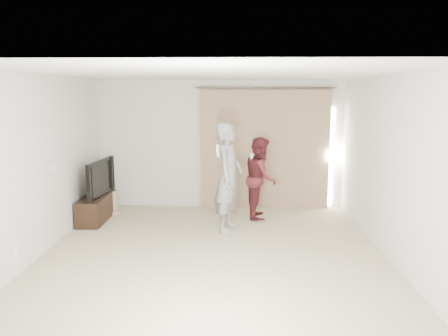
{
  "coord_description": "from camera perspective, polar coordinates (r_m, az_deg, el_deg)",
  "views": [
    {
      "loc": [
        0.34,
        -6.11,
        2.34
      ],
      "look_at": [
        0.12,
        1.2,
        1.08
      ],
      "focal_mm": 35.0,
      "sensor_mm": 36.0,
      "label": 1
    }
  ],
  "objects": [
    {
      "name": "wall_left",
      "position": [
        6.81,
        -22.92,
        0.24
      ],
      "size": [
        0.04,
        5.5,
        2.6
      ],
      "color": "silver",
      "rests_on": "ground"
    },
    {
      "name": "person_man",
      "position": [
        7.36,
        0.6,
        -1.23
      ],
      "size": [
        0.61,
        0.77,
        1.86
      ],
      "color": "gray",
      "rests_on": "ground"
    },
    {
      "name": "floor",
      "position": [
        6.55,
        -1.38,
        -11.13
      ],
      "size": [
        5.5,
        5.5,
        0.0
      ],
      "primitive_type": "plane",
      "color": "#C4B693",
      "rests_on": "ground"
    },
    {
      "name": "tv_console",
      "position": [
        8.46,
        -16.32,
        -5.04
      ],
      "size": [
        0.41,
        1.2,
        0.46
      ],
      "primitive_type": "cube",
      "color": "black",
      "rests_on": "ground"
    },
    {
      "name": "wall_back",
      "position": [
        8.93,
        -0.47,
        3.11
      ],
      "size": [
        5.0,
        0.04,
        2.6
      ],
      "primitive_type": "cube",
      "color": "silver",
      "rests_on": "ground"
    },
    {
      "name": "person_woman",
      "position": [
        8.23,
        4.82,
        -1.26
      ],
      "size": [
        0.62,
        0.77,
        1.53
      ],
      "color": "#511B1F",
      "rests_on": "ground"
    },
    {
      "name": "tv",
      "position": [
        8.34,
        -16.51,
        -1.26
      ],
      "size": [
        0.25,
        1.18,
        0.67
      ],
      "primitive_type": "imported",
      "rotation": [
        0.0,
        0.0,
        1.49
      ],
      "color": "black",
      "rests_on": "tv_console"
    },
    {
      "name": "scratching_post",
      "position": [
        8.84,
        -14.4,
        -4.65
      ],
      "size": [
        0.34,
        0.34,
        0.45
      ],
      "color": "tan",
      "rests_on": "ground"
    },
    {
      "name": "curtain",
      "position": [
        8.88,
        5.42,
        2.4
      ],
      "size": [
        2.8,
        0.11,
        2.46
      ],
      "color": "tan",
      "rests_on": "ground"
    },
    {
      "name": "ceiling",
      "position": [
        6.12,
        -1.48,
        12.24
      ],
      "size": [
        5.0,
        5.5,
        0.01
      ],
      "primitive_type": "cube",
      "color": "silver",
      "rests_on": "wall_back"
    }
  ]
}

